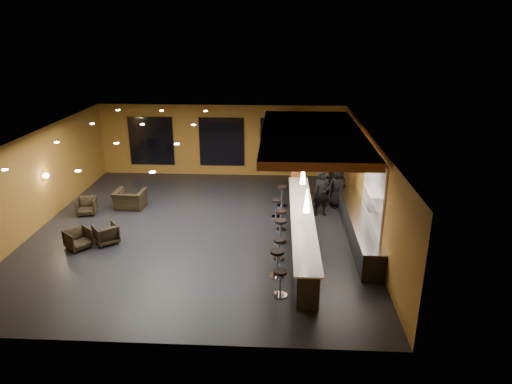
{
  "coord_description": "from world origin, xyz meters",
  "views": [
    {
      "loc": [
        2.83,
        -15.28,
        7.12
      ],
      "look_at": [
        2.0,
        0.5,
        1.3
      ],
      "focal_mm": 32.0,
      "sensor_mm": 36.0,
      "label": 1
    }
  ],
  "objects_px": {
    "armchair_b": "(106,234)",
    "pendant_2": "(300,154)",
    "staff_b": "(332,187)",
    "prep_counter": "(358,227)",
    "pendant_0": "(307,201)",
    "bar_stool_0": "(280,280)",
    "bar_stool_6": "(282,194)",
    "bar_stool_2": "(279,247)",
    "bar_counter": "(302,230)",
    "bar_stool_5": "(276,206)",
    "staff_a": "(322,193)",
    "column": "(298,158)",
    "bar_stool_3": "(280,228)",
    "staff_c": "(338,187)",
    "pendant_1": "(303,174)",
    "armchair_c": "(86,206)",
    "armchair_a": "(78,239)",
    "armchair_d": "(130,199)",
    "bar_stool_4": "(281,218)",
    "bar_stool_1": "(277,260)"
  },
  "relations": [
    {
      "from": "pendant_0",
      "to": "armchair_c",
      "type": "height_order",
      "value": "pendant_0"
    },
    {
      "from": "staff_a",
      "to": "armchair_b",
      "type": "height_order",
      "value": "staff_a"
    },
    {
      "from": "staff_b",
      "to": "pendant_2",
      "type": "bearing_deg",
      "value": -167.33
    },
    {
      "from": "column",
      "to": "armchair_b",
      "type": "relative_size",
      "value": 4.66
    },
    {
      "from": "armchair_a",
      "to": "armchair_d",
      "type": "distance_m",
      "value": 3.67
    },
    {
      "from": "prep_counter",
      "to": "armchair_c",
      "type": "xyz_separation_m",
      "value": [
        -10.43,
        1.62,
        -0.09
      ]
    },
    {
      "from": "staff_c",
      "to": "bar_counter",
      "type": "bearing_deg",
      "value": -132.81
    },
    {
      "from": "armchair_a",
      "to": "bar_stool_6",
      "type": "relative_size",
      "value": 0.87
    },
    {
      "from": "column",
      "to": "staff_b",
      "type": "relative_size",
      "value": 2.19
    },
    {
      "from": "staff_b",
      "to": "bar_stool_4",
      "type": "height_order",
      "value": "staff_b"
    },
    {
      "from": "pendant_1",
      "to": "bar_stool_5",
      "type": "distance_m",
      "value": 2.72
    },
    {
      "from": "pendant_2",
      "to": "bar_stool_3",
      "type": "xyz_separation_m",
      "value": [
        -0.73,
        -3.0,
        -1.8
      ]
    },
    {
      "from": "bar_counter",
      "to": "armchair_d",
      "type": "distance_m",
      "value": 7.47
    },
    {
      "from": "staff_a",
      "to": "bar_stool_0",
      "type": "distance_m",
      "value": 6.06
    },
    {
      "from": "pendant_1",
      "to": "bar_stool_0",
      "type": "xyz_separation_m",
      "value": [
        -0.73,
        -3.8,
        -1.84
      ]
    },
    {
      "from": "prep_counter",
      "to": "column",
      "type": "xyz_separation_m",
      "value": [
        -2.0,
        4.1,
        1.32
      ]
    },
    {
      "from": "armchair_b",
      "to": "armchair_c",
      "type": "bearing_deg",
      "value": -95.42
    },
    {
      "from": "staff_b",
      "to": "bar_stool_5",
      "type": "bearing_deg",
      "value": -159.65
    },
    {
      "from": "armchair_a",
      "to": "bar_stool_6",
      "type": "bearing_deg",
      "value": -19.58
    },
    {
      "from": "pendant_1",
      "to": "bar_stool_3",
      "type": "xyz_separation_m",
      "value": [
        -0.73,
        -0.5,
        -1.8
      ]
    },
    {
      "from": "bar_stool_1",
      "to": "bar_stool_4",
      "type": "bearing_deg",
      "value": 87.92
    },
    {
      "from": "column",
      "to": "bar_stool_5",
      "type": "xyz_separation_m",
      "value": [
        -0.9,
        -2.36,
        -1.29
      ]
    },
    {
      "from": "staff_c",
      "to": "armchair_c",
      "type": "bearing_deg",
      "value": 169.61
    },
    {
      "from": "column",
      "to": "pendant_2",
      "type": "bearing_deg",
      "value": -90.0
    },
    {
      "from": "bar_counter",
      "to": "staff_b",
      "type": "bearing_deg",
      "value": 68.98
    },
    {
      "from": "armchair_a",
      "to": "bar_stool_0",
      "type": "bearing_deg",
      "value": -71.29
    },
    {
      "from": "staff_a",
      "to": "staff_c",
      "type": "bearing_deg",
      "value": 36.86
    },
    {
      "from": "pendant_2",
      "to": "staff_a",
      "type": "distance_m",
      "value": 1.74
    },
    {
      "from": "pendant_0",
      "to": "armchair_c",
      "type": "xyz_separation_m",
      "value": [
        -8.43,
        4.12,
        -2.01
      ]
    },
    {
      "from": "bar_stool_6",
      "to": "bar_stool_5",
      "type": "bearing_deg",
      "value": -100.88
    },
    {
      "from": "column",
      "to": "pendant_1",
      "type": "height_order",
      "value": "column"
    },
    {
      "from": "armchair_b",
      "to": "pendant_2",
      "type": "bearing_deg",
      "value": 166.53
    },
    {
      "from": "prep_counter",
      "to": "pendant_0",
      "type": "bearing_deg",
      "value": -128.66
    },
    {
      "from": "pendant_0",
      "to": "armchair_c",
      "type": "relative_size",
      "value": 0.93
    },
    {
      "from": "armchair_c",
      "to": "staff_c",
      "type": "bearing_deg",
      "value": -4.86
    },
    {
      "from": "staff_c",
      "to": "pendant_0",
      "type": "bearing_deg",
      "value": -124.23
    },
    {
      "from": "pendant_2",
      "to": "armchair_b",
      "type": "xyz_separation_m",
      "value": [
        -6.74,
        -3.34,
        -2.01
      ]
    },
    {
      "from": "bar_counter",
      "to": "prep_counter",
      "type": "distance_m",
      "value": 2.06
    },
    {
      "from": "prep_counter",
      "to": "pendant_1",
      "type": "bearing_deg",
      "value": 180.0
    },
    {
      "from": "pendant_2",
      "to": "bar_stool_3",
      "type": "relative_size",
      "value": 0.82
    },
    {
      "from": "bar_stool_6",
      "to": "staff_b",
      "type": "bearing_deg",
      "value": 5.0
    },
    {
      "from": "staff_b",
      "to": "armchair_b",
      "type": "relative_size",
      "value": 2.13
    },
    {
      "from": "bar_counter",
      "to": "bar_stool_5",
      "type": "bearing_deg",
      "value": 111.83
    },
    {
      "from": "bar_counter",
      "to": "bar_stool_6",
      "type": "height_order",
      "value": "bar_counter"
    },
    {
      "from": "pendant_1",
      "to": "armchair_b",
      "type": "height_order",
      "value": "pendant_1"
    },
    {
      "from": "bar_stool_6",
      "to": "bar_stool_2",
      "type": "bearing_deg",
      "value": -91.21
    },
    {
      "from": "column",
      "to": "bar_stool_3",
      "type": "relative_size",
      "value": 4.1
    },
    {
      "from": "pendant_0",
      "to": "bar_stool_0",
      "type": "height_order",
      "value": "pendant_0"
    },
    {
      "from": "staff_a",
      "to": "bar_stool_1",
      "type": "distance_m",
      "value": 5.09
    },
    {
      "from": "armchair_b",
      "to": "bar_stool_3",
      "type": "distance_m",
      "value": 6.02
    }
  ]
}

